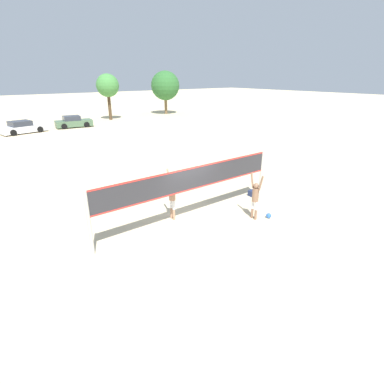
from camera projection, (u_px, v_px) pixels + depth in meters
ground_plane at (192, 220)px, 13.06m from camera, size 200.00×200.00×0.00m
volleyball_net at (192, 183)px, 12.42m from camera, size 8.89×0.11×2.40m
player_spiker at (255, 196)px, 12.82m from camera, size 0.28×0.69×2.05m
player_blocker at (172, 194)px, 12.75m from camera, size 0.28×0.72×2.23m
volleyball at (269, 216)px, 13.21m from camera, size 0.23×0.23×0.23m
gear_bag at (253, 193)px, 15.66m from camera, size 0.50×0.33×0.30m
parked_car_near at (73, 122)px, 35.78m from camera, size 4.26×2.21×1.36m
parked_car_mid at (23, 128)px, 32.17m from camera, size 4.72×2.77×1.33m
tree_left_cluster at (108, 86)px, 40.35m from camera, size 3.03×3.03×6.06m
tree_right_cluster at (165, 86)px, 46.65m from camera, size 4.40×4.40×6.50m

